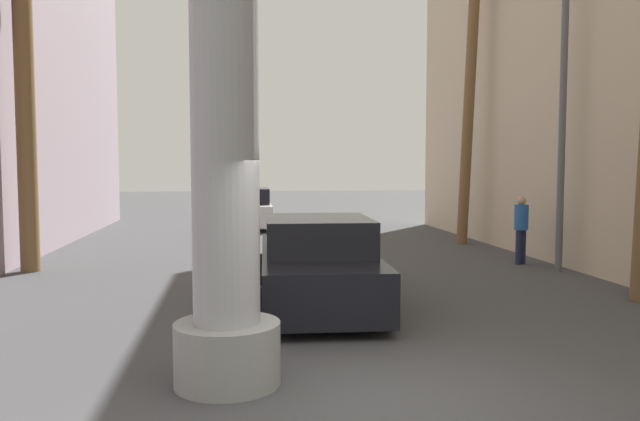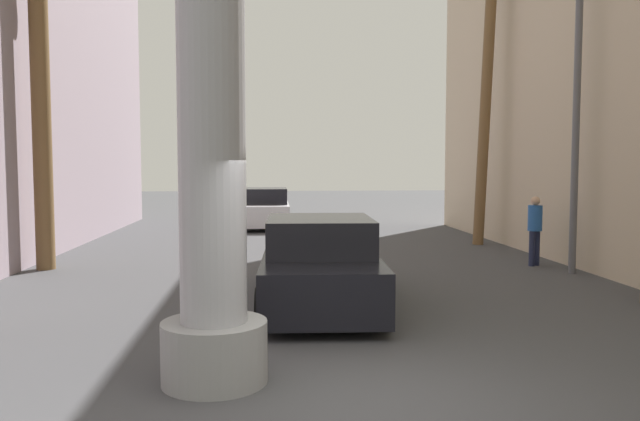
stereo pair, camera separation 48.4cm
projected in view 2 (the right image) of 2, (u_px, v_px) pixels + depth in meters
The scene contains 7 objects.
ground_plane at pixel (300, 260), 16.22m from camera, with size 89.59×89.59×0.00m, color #424244.
street_lamp at pixel (563, 80), 13.82m from camera, with size 2.31×0.28×7.22m.
car_lead at pixel (319, 265), 10.97m from camera, with size 2.22×5.24×1.56m.
car_far at pixel (265, 209), 24.71m from camera, with size 2.02×4.45×1.56m.
palm_tree_mid_right at pixel (487, 62), 18.93m from camera, with size 2.64×2.69×9.34m.
palm_tree_mid_left at pixel (40, 72), 14.42m from camera, with size 3.00×3.14×7.90m.
pedestrian_mid_right at pixel (535, 225), 15.18m from camera, with size 0.47×0.47×1.70m.
Camera 2 is at (-0.86, -6.07, 2.44)m, focal length 35.00 mm.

